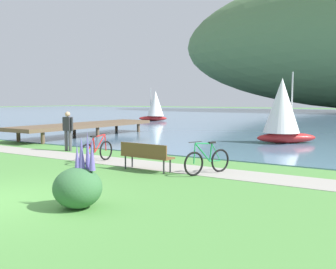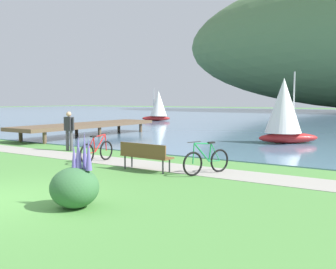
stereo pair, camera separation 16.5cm
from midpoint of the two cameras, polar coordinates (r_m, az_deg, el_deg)
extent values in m
cube|color=#A39E93|center=(13.43, -2.91, -4.41)|extent=(60.00, 1.50, 0.01)
cube|color=brown|center=(12.28, -2.75, -3.21)|extent=(1.82, 0.57, 0.05)
cube|color=brown|center=(12.09, -3.38, -2.27)|extent=(1.80, 0.13, 0.40)
cylinder|color=#2D2D33|center=(12.93, -4.92, -3.81)|extent=(0.05, 0.05, 0.45)
cylinder|color=#2D2D33|center=(11.99, 0.61, -4.50)|extent=(0.05, 0.05, 0.45)
cylinder|color=#2D2D33|center=(12.68, -5.92, -4.00)|extent=(0.05, 0.05, 0.45)
cylinder|color=#2D2D33|center=(11.73, -0.35, -4.72)|extent=(0.05, 0.05, 0.45)
torus|color=black|center=(11.44, 4.05, -4.30)|extent=(0.32, 0.69, 0.72)
torus|color=black|center=(12.12, 7.91, -3.80)|extent=(0.32, 0.69, 0.72)
cylinder|color=#1E8C4C|center=(11.61, 5.35, -2.63)|extent=(0.26, 0.58, 0.61)
cylinder|color=#1E8C4C|center=(11.60, 5.52, -1.31)|extent=(0.28, 0.63, 0.09)
cylinder|color=#1E8C4C|center=(11.82, 6.56, -2.62)|extent=(0.09, 0.13, 0.54)
cylinder|color=#1E8C4C|center=(11.98, 7.17, -3.85)|extent=(0.19, 0.41, 0.05)
cylinder|color=#1E8C4C|center=(11.96, 7.32, -2.58)|extent=(0.16, 0.35, 0.56)
cylinder|color=#1E8C4C|center=(11.41, 4.16, -2.80)|extent=(0.07, 0.09, 0.60)
cube|color=black|center=(11.81, 6.72, -1.18)|extent=(0.18, 0.26, 0.05)
cylinder|color=black|center=(11.38, 4.27, -1.10)|extent=(0.20, 0.45, 0.02)
torus|color=black|center=(14.54, -8.68, -2.32)|extent=(0.10, 0.72, 0.72)
torus|color=black|center=(13.74, -11.40, -2.80)|extent=(0.10, 0.72, 0.72)
cylinder|color=red|center=(14.24, -9.54, -1.23)|extent=(0.08, 0.61, 0.61)
cylinder|color=red|center=(14.19, -9.66, -0.18)|extent=(0.08, 0.66, 0.09)
cylinder|color=red|center=(14.00, -10.39, -1.46)|extent=(0.05, 0.13, 0.54)
cylinder|color=red|center=(13.90, -10.83, -2.65)|extent=(0.06, 0.43, 0.05)
cylinder|color=red|center=(13.84, -10.95, -1.59)|extent=(0.05, 0.37, 0.56)
cylinder|color=red|center=(14.49, -8.76, -1.15)|extent=(0.04, 0.09, 0.60)
cube|color=black|center=(13.94, -10.51, -0.27)|extent=(0.11, 0.25, 0.05)
cylinder|color=black|center=(14.44, -8.84, 0.18)|extent=(0.05, 0.48, 0.02)
cylinder|color=#4C4C51|center=(17.57, -14.21, -0.87)|extent=(0.14, 0.14, 0.88)
cylinder|color=#4C4C51|center=(17.39, -13.67, -0.92)|extent=(0.14, 0.14, 0.88)
cube|color=#2D2D33|center=(17.42, -14.00, 1.53)|extent=(0.38, 0.22, 0.60)
sphere|color=tan|center=(17.40, -14.03, 2.91)|extent=(0.22, 0.22, 0.22)
cylinder|color=#2D2D33|center=(17.61, -14.58, 1.55)|extent=(0.09, 0.09, 0.56)
cylinder|color=#2D2D33|center=(17.23, -13.41, 1.50)|extent=(0.09, 0.09, 0.56)
ellipsoid|color=#386B3D|center=(8.32, -12.93, -7.57)|extent=(1.01, 1.01, 0.85)
cylinder|color=#386B3D|center=(8.28, -11.48, -5.39)|extent=(0.02, 0.02, 0.12)
cone|color=#6B5BB7|center=(8.21, -11.53, -2.27)|extent=(0.11, 0.11, 0.79)
cylinder|color=#386B3D|center=(8.13, -10.89, -5.57)|extent=(0.02, 0.02, 0.12)
cone|color=#6B5BB7|center=(8.07, -10.94, -2.82)|extent=(0.14, 0.14, 0.67)
cylinder|color=#386B3D|center=(8.26, -12.97, -5.44)|extent=(0.02, 0.02, 0.12)
cone|color=#6B5BB7|center=(8.21, -13.01, -3.16)|extent=(0.11, 0.11, 0.54)
cylinder|color=#386B3D|center=(8.26, -12.35, -5.43)|extent=(0.02, 0.02, 0.12)
cone|color=#6B5BB7|center=(8.20, -12.40, -2.67)|extent=(0.15, 0.15, 0.68)
ellipsoid|color=#B22323|center=(40.05, -1.64, 2.37)|extent=(2.84, 2.23, 0.50)
cylinder|color=#B2B2B2|center=(40.01, -1.97, 4.77)|extent=(0.07, 0.07, 2.86)
cone|color=white|center=(40.00, -1.27, 4.57)|extent=(2.35, 2.35, 2.57)
ellipsoid|color=#B22323|center=(20.50, 17.37, -0.48)|extent=(2.92, 2.53, 0.53)
cylinder|color=#B2B2B2|center=(20.50, 18.12, 4.48)|extent=(0.08, 0.08, 3.03)
cone|color=white|center=(20.31, 16.75, 4.09)|extent=(2.53, 2.53, 2.73)
cube|color=brown|center=(23.97, -11.45, 1.38)|extent=(2.40, 10.00, 0.20)
cylinder|color=brown|center=(22.11, -20.52, -0.20)|extent=(0.20, 0.20, 0.60)
cylinder|color=brown|center=(20.60, -17.35, -0.47)|extent=(0.20, 0.20, 0.60)
cylinder|color=brown|center=(24.68, -13.03, 0.52)|extent=(0.20, 0.20, 0.60)
cylinder|color=brown|center=(23.33, -9.76, 0.32)|extent=(0.20, 0.20, 0.60)
cylinder|color=brown|center=(27.59, -7.03, 1.09)|extent=(0.20, 0.20, 0.60)
cylinder|color=brown|center=(26.39, -3.84, 0.94)|extent=(0.20, 0.20, 0.60)
camera|label=1|loc=(0.08, -89.66, 0.03)|focal=41.75mm
camera|label=2|loc=(0.08, 90.34, -0.03)|focal=41.75mm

